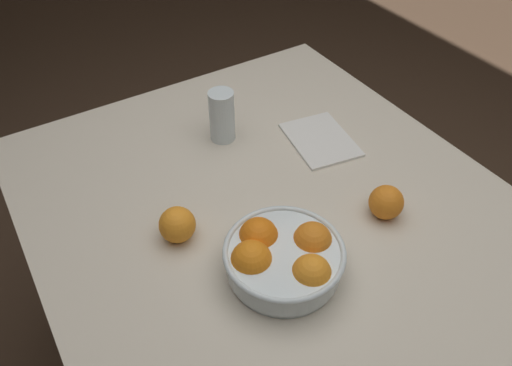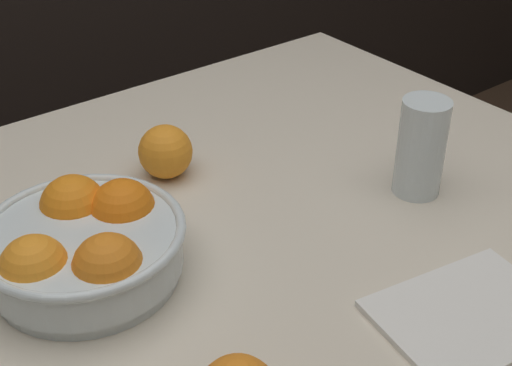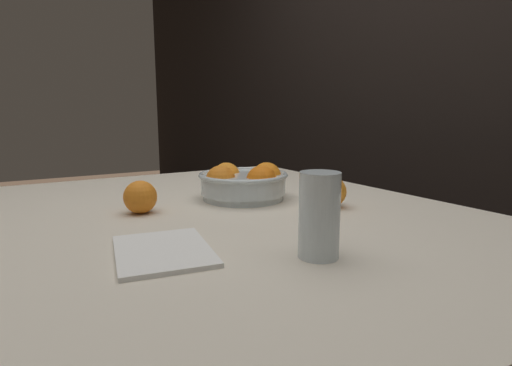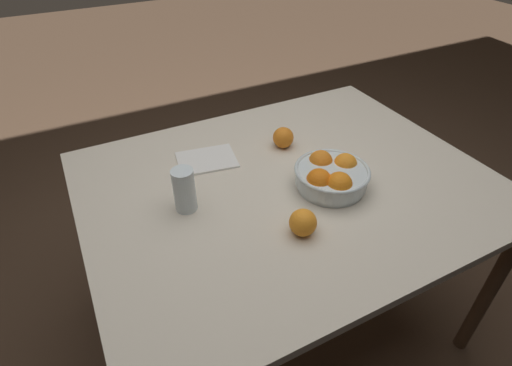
{
  "view_description": "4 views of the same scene",
  "coord_description": "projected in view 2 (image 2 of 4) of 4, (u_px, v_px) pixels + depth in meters",
  "views": [
    {
      "loc": [
        -0.61,
        0.47,
        1.6
      ],
      "look_at": [
        0.11,
        0.02,
        0.81
      ],
      "focal_mm": 35.0,
      "sensor_mm": 36.0,
      "label": 1
    },
    {
      "loc": [
        -0.35,
        -0.57,
        1.33
      ],
      "look_at": [
        0.12,
        0.05,
        0.83
      ],
      "focal_mm": 50.0,
      "sensor_mm": 36.0,
      "label": 2
    },
    {
      "loc": [
        0.84,
        -0.44,
        1.0
      ],
      "look_at": [
        0.1,
        0.01,
        0.85
      ],
      "focal_mm": 28.0,
      "sensor_mm": 36.0,
      "label": 3
    },
    {
      "loc": [
        0.59,
        0.91,
        1.58
      ],
      "look_at": [
        0.14,
        0.03,
        0.83
      ],
      "focal_mm": 28.0,
      "sensor_mm": 36.0,
      "label": 4
    }
  ],
  "objects": [
    {
      "name": "napkin",
      "position": [
        470.0,
        315.0,
        0.8
      ],
      "size": [
        0.23,
        0.19,
        0.01
      ],
      "primitive_type": "cube",
      "rotation": [
        0.0,
        0.0,
        -0.17
      ],
      "color": "white",
      "rests_on": "dining_table"
    },
    {
      "name": "dining_table",
      "position": [
        204.0,
        322.0,
        0.9
      ],
      "size": [
        1.35,
        1.06,
        0.77
      ],
      "color": "beige",
      "rests_on": "ground_plane"
    },
    {
      "name": "juice_glass",
      "position": [
        421.0,
        150.0,
        0.99
      ],
      "size": [
        0.07,
        0.07,
        0.14
      ],
      "color": "#F4A314",
      "rests_on": "dining_table"
    },
    {
      "name": "fruit_bowl",
      "position": [
        85.0,
        245.0,
        0.84
      ],
      "size": [
        0.25,
        0.25,
        0.1
      ],
      "color": "silver",
      "rests_on": "dining_table"
    },
    {
      "name": "orange_loose_front",
      "position": [
        165.0,
        152.0,
        1.04
      ],
      "size": [
        0.08,
        0.08,
        0.08
      ],
      "primitive_type": "sphere",
      "color": "orange",
      "rests_on": "dining_table"
    }
  ]
}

